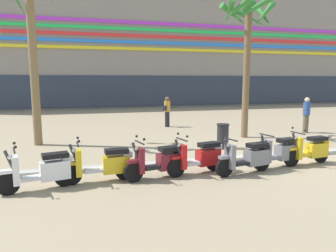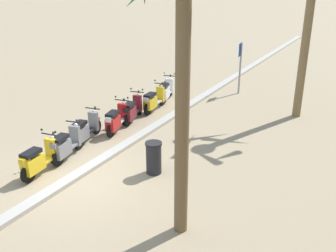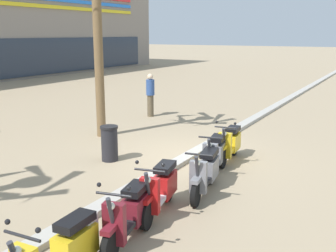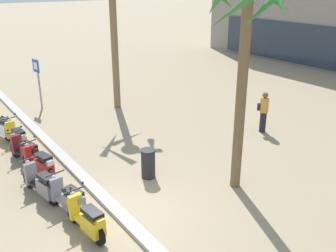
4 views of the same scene
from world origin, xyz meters
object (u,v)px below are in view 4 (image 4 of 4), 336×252
at_px(pedestrian_by_palm_tree, 264,111).
at_px(scooter_maroon_mid_centre, 26,152).
at_px(scooter_red_tail_end, 40,163).
at_px(scooter_grey_gap_after_mid, 42,184).
at_px(scooter_yellow_lead_nearest, 17,137).
at_px(palm_tree_near_sign, 245,26).
at_px(crossing_sign, 38,78).
at_px(scooter_grey_last_in_row, 68,199).
at_px(palm_tree_mid_walkway, 112,1).
at_px(scooter_white_mid_rear, 1,127).
at_px(litter_bin, 148,163).
at_px(scooter_yellow_mid_front, 87,219).

bearing_deg(pedestrian_by_palm_tree, scooter_maroon_mid_centre, -106.11).
distance_m(scooter_red_tail_end, scooter_grey_gap_after_mid, 1.35).
bearing_deg(scooter_yellow_lead_nearest, palm_tree_near_sign, 35.68).
height_order(scooter_maroon_mid_centre, crossing_sign, crossing_sign).
distance_m(scooter_grey_last_in_row, palm_tree_mid_walkway, 10.21).
bearing_deg(palm_tree_near_sign, palm_tree_mid_walkway, 175.77).
bearing_deg(scooter_yellow_lead_nearest, scooter_grey_gap_after_mid, -4.78).
bearing_deg(scooter_white_mid_rear, pedestrian_by_palm_tree, 58.66).
xyz_separation_m(scooter_grey_gap_after_mid, litter_bin, (0.69, 3.14, 0.03)).
xyz_separation_m(crossing_sign, litter_bin, (8.82, 0.60, -1.02)).
bearing_deg(scooter_grey_last_in_row, scooter_red_tail_end, 179.25).
xyz_separation_m(scooter_grey_gap_after_mid, scooter_yellow_mid_front, (2.35, 0.36, 0.00)).
xyz_separation_m(scooter_grey_gap_after_mid, palm_tree_mid_walkway, (-6.20, 5.67, 4.50)).
xyz_separation_m(scooter_grey_gap_after_mid, scooter_grey_last_in_row, (1.23, 0.32, 0.01)).
bearing_deg(scooter_red_tail_end, scooter_maroon_mid_centre, -174.89).
distance_m(scooter_maroon_mid_centre, palm_tree_mid_walkway, 7.98).
bearing_deg(scooter_red_tail_end, scooter_grey_gap_after_mid, -14.99).
relative_size(scooter_white_mid_rear, palm_tree_near_sign, 0.29).
height_order(scooter_yellow_lead_nearest, scooter_yellow_mid_front, same).
bearing_deg(scooter_red_tail_end, palm_tree_near_sign, 50.12).
height_order(palm_tree_near_sign, litter_bin, palm_tree_near_sign).
xyz_separation_m(scooter_maroon_mid_centre, scooter_yellow_mid_front, (4.82, 0.11, 0.01)).
height_order(scooter_red_tail_end, palm_tree_mid_walkway, palm_tree_mid_walkway).
relative_size(scooter_red_tail_end, scooter_grey_last_in_row, 1.03).
distance_m(scooter_white_mid_rear, palm_tree_mid_walkway, 7.20).
bearing_deg(scooter_yellow_lead_nearest, scooter_yellow_mid_front, 0.28).
bearing_deg(scooter_white_mid_rear, litter_bin, 26.58).
xyz_separation_m(scooter_white_mid_rear, palm_tree_near_sign, (7.97, 4.92, 4.29)).
relative_size(scooter_red_tail_end, palm_tree_near_sign, 0.29).
height_order(scooter_grey_gap_after_mid, litter_bin, scooter_grey_gap_after_mid).
xyz_separation_m(palm_tree_mid_walkway, pedestrian_by_palm_tree, (6.28, 3.38, -4.06)).
distance_m(scooter_white_mid_rear, scooter_yellow_lead_nearest, 1.46).
bearing_deg(palm_tree_mid_walkway, scooter_white_mid_rear, -81.53).
bearing_deg(crossing_sign, palm_tree_mid_walkway, 58.43).
bearing_deg(scooter_grey_last_in_row, scooter_grey_gap_after_mid, -165.61).
distance_m(scooter_maroon_mid_centre, scooter_grey_gap_after_mid, 2.48).
bearing_deg(scooter_yellow_mid_front, scooter_grey_last_in_row, -177.78).
distance_m(scooter_red_tail_end, scooter_yellow_mid_front, 3.65).
distance_m(scooter_yellow_mid_front, crossing_sign, 10.75).
relative_size(scooter_white_mid_rear, palm_tree_mid_walkway, 0.26).
bearing_deg(palm_tree_near_sign, scooter_yellow_mid_front, -93.05).
bearing_deg(scooter_grey_last_in_row, palm_tree_near_sign, 73.79).
height_order(scooter_red_tail_end, pedestrian_by_palm_tree, pedestrian_by_palm_tree).
bearing_deg(crossing_sign, palm_tree_near_sign, 13.03).
bearing_deg(scooter_grey_last_in_row, scooter_white_mid_rear, -178.16).
distance_m(scooter_maroon_mid_centre, pedestrian_by_palm_tree, 9.18).
xyz_separation_m(pedestrian_by_palm_tree, litter_bin, (0.62, -5.91, -0.41)).
bearing_deg(scooter_white_mid_rear, scooter_red_tail_end, 3.45).
bearing_deg(scooter_grey_gap_after_mid, crossing_sign, 162.67).
distance_m(scooter_yellow_lead_nearest, pedestrian_by_palm_tree, 9.61).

